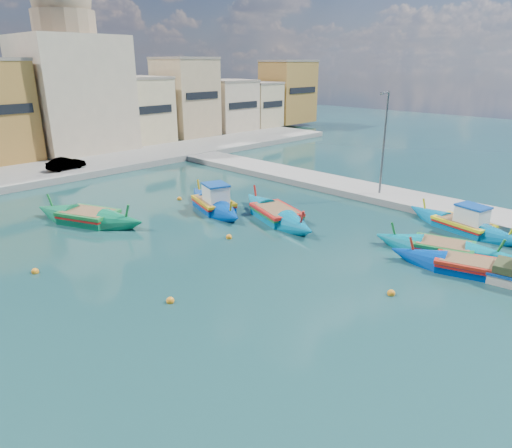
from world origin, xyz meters
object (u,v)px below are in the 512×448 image
luzzu_blue_south (471,268)px  luzzu_turquoise_cabin (463,226)px  luzzu_cyan_south (443,250)px  luzzu_cyan_mid (276,215)px  quay_street_lamp (384,143)px  luzzu_green (89,218)px  luzzu_blue_cabin (214,204)px  church_block (71,77)px

luzzu_blue_south → luzzu_turquoise_cabin: bearing=24.2°
luzzu_turquoise_cabin → luzzu_cyan_south: size_ratio=1.09×
luzzu_cyan_mid → luzzu_blue_south: bearing=-86.9°
quay_street_lamp → luzzu_turquoise_cabin: size_ratio=0.93×
luzzu_cyan_mid → quay_street_lamp: bearing=-15.4°
luzzu_turquoise_cabin → luzzu_green: bearing=130.8°
quay_street_lamp → luzzu_blue_south: quay_street_lamp is taller
luzzu_blue_cabin → luzzu_green: (-7.59, 3.70, -0.07)m
church_block → luzzu_blue_cabin: size_ratio=2.19×
luzzu_cyan_mid → luzzu_blue_south: (0.68, -12.45, -0.04)m
quay_street_lamp → luzzu_turquoise_cabin: quay_street_lamp is taller
luzzu_blue_south → luzzu_green: bearing=115.3°
luzzu_blue_south → luzzu_cyan_south: luzzu_cyan_south is taller
church_block → luzzu_green: (-10.64, -23.22, -8.11)m
quay_street_lamp → luzzu_cyan_mid: 10.15m
church_block → quay_street_lamp: size_ratio=2.39×
quay_street_lamp → luzzu_cyan_south: size_ratio=1.01×
luzzu_turquoise_cabin → luzzu_blue_cabin: 16.51m
luzzu_turquoise_cabin → luzzu_blue_south: luzzu_turquoise_cabin is taller
luzzu_green → luzzu_cyan_south: bearing=-59.4°
luzzu_cyan_mid → luzzu_blue_south: luzzu_cyan_mid is taller
luzzu_blue_cabin → luzzu_blue_south: 17.19m
luzzu_cyan_mid → luzzu_cyan_south: size_ratio=1.19×
church_block → luzzu_blue_south: size_ratio=2.28×
luzzu_blue_south → luzzu_cyan_south: 2.36m
quay_street_lamp → luzzu_cyan_mid: quay_street_lamp is taller
luzzu_green → church_block: bearing=65.4°
luzzu_green → luzzu_blue_cabin: bearing=-26.0°
luzzu_cyan_south → luzzu_green: bearing=120.6°
luzzu_cyan_mid → luzzu_blue_south: 12.47m
luzzu_cyan_mid → luzzu_green: 12.33m
luzzu_cyan_south → luzzu_cyan_mid: bearing=100.7°
church_block → luzzu_cyan_mid: 32.59m
quay_street_lamp → luzzu_blue_cabin: quay_street_lamp is taller
luzzu_green → luzzu_blue_south: 22.95m
luzzu_cyan_mid → luzzu_blue_south: size_ratio=1.12×
luzzu_blue_cabin → luzzu_green: bearing=154.0°
luzzu_green → luzzu_cyan_south: 21.80m
luzzu_turquoise_cabin → luzzu_blue_south: (-5.83, -2.62, -0.08)m
luzzu_blue_cabin → church_block: bearing=83.5°
quay_street_lamp → luzzu_green: size_ratio=0.89×
quay_street_lamp → luzzu_turquoise_cabin: bearing=-108.5°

